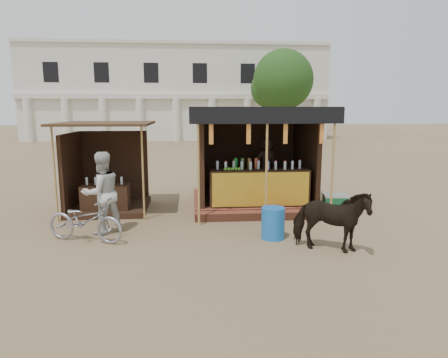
% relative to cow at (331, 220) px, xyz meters
% --- Properties ---
extents(ground, '(120.00, 120.00, 0.00)m').
position_rel_cow_xyz_m(ground, '(-1.89, 0.42, -0.62)').
color(ground, '#846B4C').
rests_on(ground, ground).
extents(main_stall, '(3.60, 3.61, 2.78)m').
position_rel_cow_xyz_m(main_stall, '(-0.87, 3.77, 0.40)').
color(main_stall, brown).
rests_on(main_stall, ground).
extents(secondary_stall, '(2.40, 2.40, 2.38)m').
position_rel_cow_xyz_m(secondary_stall, '(-5.06, 3.65, 0.23)').
color(secondary_stall, '#322012').
rests_on(secondary_stall, ground).
extents(cow, '(1.62, 1.21, 1.25)m').
position_rel_cow_xyz_m(cow, '(0.00, 0.00, 0.00)').
color(cow, black).
rests_on(cow, ground).
extents(motorbike, '(1.82, 1.15, 0.90)m').
position_rel_cow_xyz_m(motorbike, '(-4.87, 0.99, -0.17)').
color(motorbike, '#96969E').
rests_on(motorbike, ground).
extents(bystander, '(1.12, 1.07, 1.82)m').
position_rel_cow_xyz_m(bystander, '(-4.62, 1.55, 0.29)').
color(bystander, beige).
rests_on(bystander, ground).
extents(blue_barrel, '(0.62, 0.62, 0.67)m').
position_rel_cow_xyz_m(blue_barrel, '(-0.94, 0.87, -0.29)').
color(blue_barrel, blue).
rests_on(blue_barrel, ground).
extents(red_crate, '(0.55, 0.56, 0.30)m').
position_rel_cow_xyz_m(red_crate, '(-0.58, 2.42, -0.47)').
color(red_crate, maroon).
rests_on(red_crate, ground).
extents(cooler, '(0.69, 0.51, 0.46)m').
position_rel_cow_xyz_m(cooler, '(1.21, 3.02, -0.39)').
color(cooler, '#1B7A3E').
rests_on(cooler, ground).
extents(background_building, '(26.00, 7.45, 8.18)m').
position_rel_cow_xyz_m(background_building, '(-3.89, 30.36, 3.36)').
color(background_building, silver).
rests_on(background_building, ground).
extents(tree, '(4.50, 4.40, 7.00)m').
position_rel_cow_xyz_m(tree, '(3.92, 22.56, 4.01)').
color(tree, '#382314').
rests_on(tree, ground).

